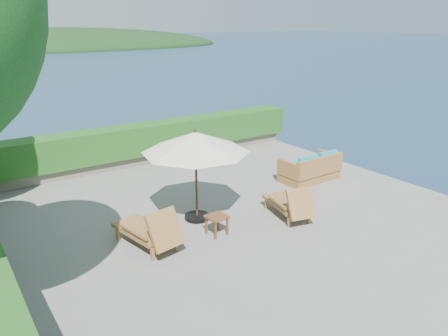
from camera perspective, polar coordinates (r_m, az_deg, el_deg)
ground at (r=10.88m, az=1.08°, el=-6.89°), size 12.00×12.00×0.00m
foundation at (r=11.63m, az=1.03°, el=-13.82°), size 12.00×12.00×3.00m
ocean at (r=12.46m, az=0.99°, el=-19.46°), size 600.00×600.00×0.00m
offshore_island at (r=151.34m, az=-23.36°, el=14.16°), size 126.00×57.60×12.60m
planter_wall_far at (r=15.41m, az=-11.06°, el=1.23°), size 12.00×0.60×0.36m
hedge_far at (r=15.23m, az=-11.22°, el=3.64°), size 12.40×0.90×1.00m
patio_umbrella at (r=10.32m, az=-3.74°, el=3.28°), size 3.10×3.10×2.32m
lounge_left at (r=9.61m, az=-9.67°, el=-7.98°), size 1.03×1.86×1.01m
lounge_right at (r=11.00m, az=8.63°, el=-4.59°), size 1.01×1.72×0.93m
side_table at (r=10.05m, az=-0.95°, el=-6.69°), size 0.48×0.48×0.47m
wicker_loveseat at (r=13.70m, az=11.28°, el=-0.18°), size 1.91×1.00×0.92m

